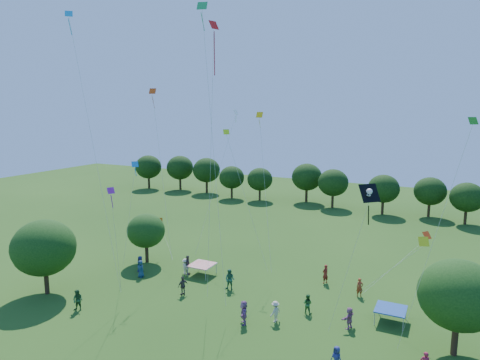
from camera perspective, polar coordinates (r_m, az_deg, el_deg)
name	(u,v)px	position (r m, az deg, el deg)	size (l,w,h in m)	color
near_tree_west	(44,248)	(40.67, -24.69, -8.20)	(5.33, 5.33, 6.57)	#422B19
near_tree_north	(146,231)	(45.68, -12.43, -6.62)	(3.91, 3.91, 5.17)	#422B19
near_tree_east	(459,295)	(31.60, 27.14, -13.50)	(5.05, 5.05, 6.42)	#422B19
treeline	(346,183)	(70.37, 13.95, -0.43)	(88.01, 8.77, 6.77)	#422B19
tent_red_stripe	(202,265)	(42.17, -5.08, -11.20)	(2.20, 2.20, 1.10)	red
tent_blue	(391,309)	(35.42, 19.47, -15.93)	(2.20, 2.20, 1.10)	navy
crowd_person_0	(337,358)	(29.10, 12.75, -22.15)	(0.76, 0.41, 1.54)	navy
crowd_person_1	(325,274)	(41.01, 11.30, -12.18)	(0.66, 0.43, 1.78)	maroon
crowd_person_2	(307,304)	(35.37, 8.99, -15.98)	(0.77, 0.41, 1.55)	#2A632B
crowd_person_3	(275,312)	(33.80, 4.73, -17.08)	(1.07, 0.48, 1.63)	beige
crowd_person_4	(188,265)	(42.46, -7.00, -11.20)	(1.13, 0.51, 1.92)	#443C37
crowd_person_5	(349,318)	(33.79, 14.36, -17.39)	(1.51, 0.54, 1.62)	#9D5B86
crowd_person_6	(141,269)	(42.66, -13.10, -11.46)	(0.82, 0.45, 1.67)	navy
crowd_person_8	(230,280)	(38.92, -1.36, -13.14)	(0.93, 0.50, 1.88)	#285E40
crowd_person_9	(185,267)	(42.60, -7.30, -11.37)	(1.04, 0.46, 1.58)	beige
crowd_person_10	(183,286)	(38.30, -7.62, -13.79)	(0.97, 0.44, 1.66)	#473D39
crowd_person_11	(244,312)	(33.38, 0.51, -17.23)	(1.70, 0.61, 1.82)	#955790
crowd_person_12	(140,264)	(43.91, -13.15, -10.87)	(0.80, 0.43, 1.63)	#1B1B4F
crowd_person_13	(360,288)	(39.04, 15.67, -13.64)	(0.60, 0.39, 1.62)	maroon
crowd_person_14	(78,300)	(37.60, -20.81, -14.76)	(0.85, 0.46, 1.72)	#204C25
pirate_kite	(369,196)	(25.18, 16.76, -2.03)	(3.13, 2.47, 10.41)	black
red_high_kite	(213,80)	(31.28, -3.66, 13.17)	(1.18, 0.77, 20.67)	red
small_kite_0	(421,241)	(38.64, 22.98, -7.51)	(4.63, 4.70, 4.54)	red
small_kite_1	(161,225)	(46.69, -10.52, -5.89)	(4.32, 3.56, 2.97)	#D8580B
small_kite_2	(236,166)	(36.56, -0.52, 1.94)	(3.23, 2.69, 12.90)	#CCFA16
small_kite_3	(207,70)	(30.66, -4.41, 14.46)	(2.00, 0.61, 21.81)	green
small_kite_4	(133,182)	(38.68, -14.07, -0.29)	(2.99, 1.22, 10.10)	#1377C5
small_kite_5	(113,212)	(32.08, -16.58, -4.06)	(2.16, 2.89, 9.18)	#99199A
small_kite_6	(228,140)	(45.45, -1.59, 5.37)	(1.60, 6.64, 14.50)	white
small_kite_7	(82,84)	(36.10, -20.36, 11.89)	(4.34, 0.63, 22.03)	#0E9ED7
small_kite_8	(156,122)	(43.16, -11.15, 7.65)	(3.53, 2.19, 16.59)	#E2450D
small_kite_9	(261,140)	(42.20, 2.87, 5.30)	(4.06, 5.62, 14.28)	yellow
small_kite_10	(417,247)	(33.26, 22.52, -8.28)	(4.96, 2.07, 5.71)	yellow
small_kite_11	(449,195)	(25.07, 26.05, -1.83)	(3.22, 2.10, 14.23)	#268B19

